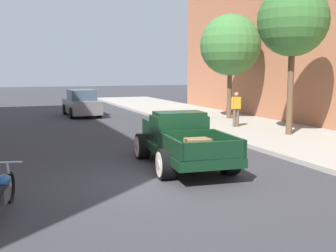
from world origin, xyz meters
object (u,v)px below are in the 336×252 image
(street_tree_nearest, at_px, (293,21))
(street_tree_second, at_px, (230,45))
(car_background_grey, at_px, (81,104))
(hotrod_truck_dark_green, at_px, (180,139))
(pedestrian_sidewalk_right, at_px, (236,107))
(motorcycle_parked, at_px, (1,192))

(street_tree_nearest, relative_size, street_tree_second, 1.06)
(car_background_grey, xyz_separation_m, street_tree_second, (7.35, -5.58, 3.44))
(car_background_grey, relative_size, street_tree_second, 0.75)
(street_tree_nearest, bearing_deg, hotrod_truck_dark_green, -154.21)
(car_background_grey, height_order, pedestrian_sidewalk_right, pedestrian_sidewalk_right)
(car_background_grey, bearing_deg, street_tree_nearest, -60.57)
(motorcycle_parked, relative_size, street_tree_nearest, 0.34)
(hotrod_truck_dark_green, xyz_separation_m, street_tree_second, (6.86, 9.28, 3.46))
(car_background_grey, distance_m, street_tree_second, 9.85)
(car_background_grey, bearing_deg, pedestrian_sidewalk_right, -56.63)
(motorcycle_parked, height_order, car_background_grey, car_background_grey)
(hotrod_truck_dark_green, relative_size, pedestrian_sidewalk_right, 3.05)
(hotrod_truck_dark_green, distance_m, pedestrian_sidewalk_right, 8.02)
(motorcycle_parked, bearing_deg, pedestrian_sidewalk_right, 40.50)
(hotrod_truck_dark_green, bearing_deg, car_background_grey, 91.91)
(hotrod_truck_dark_green, height_order, car_background_grey, car_background_grey)
(pedestrian_sidewalk_right, height_order, street_tree_second, street_tree_second)
(motorcycle_parked, relative_size, car_background_grey, 0.48)
(pedestrian_sidewalk_right, bearing_deg, motorcycle_parked, -139.50)
(hotrod_truck_dark_green, height_order, street_tree_nearest, street_tree_nearest)
(motorcycle_parked, height_order, pedestrian_sidewalk_right, pedestrian_sidewalk_right)
(hotrod_truck_dark_green, xyz_separation_m, car_background_grey, (-0.50, 14.86, 0.01))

